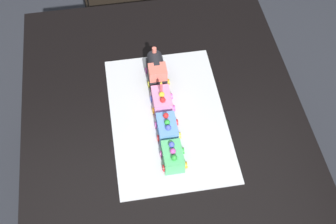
# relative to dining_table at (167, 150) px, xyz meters

# --- Properties ---
(ground_plane) EXTENTS (8.00, 8.00, 0.00)m
(ground_plane) POSITION_rel_dining_table_xyz_m (0.00, 0.00, -0.63)
(ground_plane) COLOR #2D3038
(dining_table) EXTENTS (1.40, 1.00, 0.74)m
(dining_table) POSITION_rel_dining_table_xyz_m (0.00, 0.00, 0.00)
(dining_table) COLOR black
(dining_table) RESTS_ON ground
(chair) EXTENTS (0.45, 0.45, 0.86)m
(chair) POSITION_rel_dining_table_xyz_m (-1.03, -0.05, -0.16)
(chair) COLOR black
(chair) RESTS_ON ground
(cake_board) EXTENTS (0.60, 0.40, 0.00)m
(cake_board) POSITION_rel_dining_table_xyz_m (-0.07, 0.01, 0.11)
(cake_board) COLOR silver
(cake_board) RESTS_ON dining_table
(cake_locomotive) EXTENTS (0.14, 0.08, 0.12)m
(cake_locomotive) POSITION_rel_dining_table_xyz_m (-0.25, 0.00, 0.16)
(cake_locomotive) COLOR #232328
(cake_locomotive) RESTS_ON cake_board
(cake_car_flatbed_bubblegum) EXTENTS (0.10, 0.08, 0.07)m
(cake_car_flatbed_bubblegum) POSITION_rel_dining_table_xyz_m (-0.12, 0.00, 0.14)
(cake_car_flatbed_bubblegum) COLOR pink
(cake_car_flatbed_bubblegum) RESTS_ON cake_board
(cake_car_tanker_sky_blue) EXTENTS (0.10, 0.08, 0.07)m
(cake_car_tanker_sky_blue) POSITION_rel_dining_table_xyz_m (-0.00, 0.00, 0.14)
(cake_car_tanker_sky_blue) COLOR #669EEA
(cake_car_tanker_sky_blue) RESTS_ON cake_board
(cake_car_gondola_mint_green) EXTENTS (0.10, 0.08, 0.07)m
(cake_car_gondola_mint_green) POSITION_rel_dining_table_xyz_m (0.11, 0.00, 0.14)
(cake_car_gondola_mint_green) COLOR #59CC7A
(cake_car_gondola_mint_green) RESTS_ON cake_board
(birthday_candle) EXTENTS (0.01, 0.01, 0.05)m
(birthday_candle) POSITION_rel_dining_table_xyz_m (-0.13, 0.00, 0.21)
(birthday_candle) COLOR #F24C59
(birthday_candle) RESTS_ON cake_car_flatbed_bubblegum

